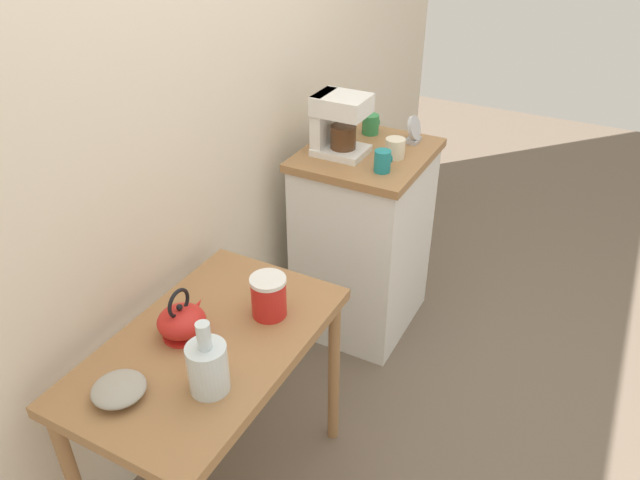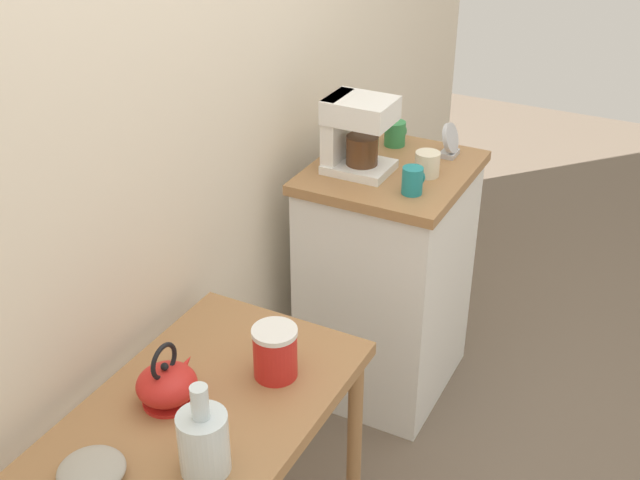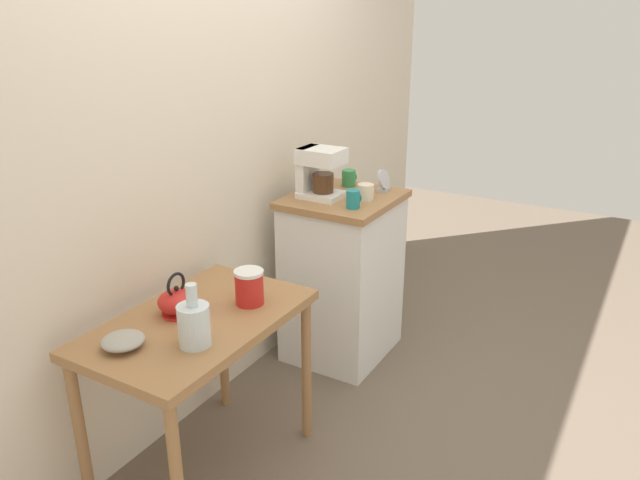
{
  "view_description": "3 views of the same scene",
  "coord_description": "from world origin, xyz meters",
  "px_view_note": "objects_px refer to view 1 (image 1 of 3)",
  "views": [
    {
      "loc": [
        -1.69,
        -0.99,
        2.01
      ],
      "look_at": [
        -0.04,
        -0.12,
        0.83
      ],
      "focal_mm": 34.0,
      "sensor_mm": 36.0,
      "label": 1
    },
    {
      "loc": [
        -1.79,
        -0.97,
        2.07
      ],
      "look_at": [
        -0.01,
        -0.05,
        0.94
      ],
      "focal_mm": 44.71,
      "sensor_mm": 36.0,
      "label": 2
    },
    {
      "loc": [
        -2.16,
        -1.48,
        1.85
      ],
      "look_at": [
        0.18,
        -0.11,
        0.82
      ],
      "focal_mm": 34.25,
      "sensor_mm": 36.0,
      "label": 3
    }
  ],
  "objects_px": {
    "mug_tall_green": "(371,124)",
    "mug_small_cream": "(395,148)",
    "glass_carafe_vase": "(208,366)",
    "mug_dark_teal": "(383,161)",
    "canister_enamel": "(269,296)",
    "table_clock": "(414,131)",
    "bowl_stoneware": "(119,389)",
    "coffee_maker": "(337,122)",
    "teakettle": "(182,321)"
  },
  "relations": [
    {
      "from": "mug_tall_green",
      "to": "mug_small_cream",
      "type": "bearing_deg",
      "value": -134.26
    },
    {
      "from": "glass_carafe_vase",
      "to": "mug_dark_teal",
      "type": "relative_size",
      "value": 2.6
    },
    {
      "from": "mug_small_cream",
      "to": "canister_enamel",
      "type": "bearing_deg",
      "value": 177.16
    },
    {
      "from": "glass_carafe_vase",
      "to": "table_clock",
      "type": "bearing_deg",
      "value": -1.26
    },
    {
      "from": "glass_carafe_vase",
      "to": "mug_small_cream",
      "type": "relative_size",
      "value": 2.57
    },
    {
      "from": "mug_dark_teal",
      "to": "bowl_stoneware",
      "type": "bearing_deg",
      "value": 169.99
    },
    {
      "from": "canister_enamel",
      "to": "mug_dark_teal",
      "type": "distance_m",
      "value": 0.82
    },
    {
      "from": "bowl_stoneware",
      "to": "glass_carafe_vase",
      "type": "xyz_separation_m",
      "value": [
        0.14,
        -0.2,
        0.06
      ]
    },
    {
      "from": "canister_enamel",
      "to": "mug_tall_green",
      "type": "xyz_separation_m",
      "value": [
        1.15,
        0.15,
        0.17
      ]
    },
    {
      "from": "table_clock",
      "to": "mug_dark_teal",
      "type": "bearing_deg",
      "value": 178.93
    },
    {
      "from": "coffee_maker",
      "to": "teakettle",
      "type": "bearing_deg",
      "value": -179.51
    },
    {
      "from": "canister_enamel",
      "to": "coffee_maker",
      "type": "height_order",
      "value": "coffee_maker"
    },
    {
      "from": "coffee_maker",
      "to": "mug_tall_green",
      "type": "relative_size",
      "value": 2.87
    },
    {
      "from": "bowl_stoneware",
      "to": "mug_dark_teal",
      "type": "distance_m",
      "value": 1.34
    },
    {
      "from": "canister_enamel",
      "to": "mug_dark_teal",
      "type": "relative_size",
      "value": 1.59
    },
    {
      "from": "coffee_maker",
      "to": "mug_dark_teal",
      "type": "relative_size",
      "value": 2.86
    },
    {
      "from": "teakettle",
      "to": "table_clock",
      "type": "height_order",
      "value": "table_clock"
    },
    {
      "from": "mug_tall_green",
      "to": "bowl_stoneware",
      "type": "bearing_deg",
      "value": 179.17
    },
    {
      "from": "canister_enamel",
      "to": "mug_dark_teal",
      "type": "height_order",
      "value": "mug_dark_teal"
    },
    {
      "from": "bowl_stoneware",
      "to": "table_clock",
      "type": "bearing_deg",
      "value": -8.17
    },
    {
      "from": "table_clock",
      "to": "canister_enamel",
      "type": "bearing_deg",
      "value": 176.99
    },
    {
      "from": "bowl_stoneware",
      "to": "mug_small_cream",
      "type": "xyz_separation_m",
      "value": [
        1.46,
        -0.22,
        0.21
      ]
    },
    {
      "from": "mug_tall_green",
      "to": "mug_small_cream",
      "type": "xyz_separation_m",
      "value": [
        -0.19,
        -0.2,
        -0.0
      ]
    },
    {
      "from": "bowl_stoneware",
      "to": "coffee_maker",
      "type": "height_order",
      "value": "coffee_maker"
    },
    {
      "from": "mug_tall_green",
      "to": "mug_small_cream",
      "type": "relative_size",
      "value": 0.99
    },
    {
      "from": "canister_enamel",
      "to": "coffee_maker",
      "type": "xyz_separation_m",
      "value": [
        0.88,
        0.19,
        0.26
      ]
    },
    {
      "from": "bowl_stoneware",
      "to": "glass_carafe_vase",
      "type": "bearing_deg",
      "value": -54.6
    },
    {
      "from": "mug_tall_green",
      "to": "table_clock",
      "type": "relative_size",
      "value": 0.74
    },
    {
      "from": "teakettle",
      "to": "mug_small_cream",
      "type": "xyz_separation_m",
      "value": [
        1.17,
        -0.23,
        0.18
      ]
    },
    {
      "from": "bowl_stoneware",
      "to": "glass_carafe_vase",
      "type": "relative_size",
      "value": 0.64
    },
    {
      "from": "glass_carafe_vase",
      "to": "coffee_maker",
      "type": "xyz_separation_m",
      "value": [
        1.24,
        0.22,
        0.25
      ]
    },
    {
      "from": "coffee_maker",
      "to": "bowl_stoneware",
      "type": "bearing_deg",
      "value": -179.28
    },
    {
      "from": "glass_carafe_vase",
      "to": "mug_dark_teal",
      "type": "distance_m",
      "value": 1.17
    },
    {
      "from": "canister_enamel",
      "to": "mug_tall_green",
      "type": "distance_m",
      "value": 1.17
    },
    {
      "from": "mug_small_cream",
      "to": "mug_dark_teal",
      "type": "height_order",
      "value": "mug_dark_teal"
    },
    {
      "from": "teakettle",
      "to": "mug_dark_teal",
      "type": "bearing_deg",
      "value": -13.22
    },
    {
      "from": "canister_enamel",
      "to": "table_clock",
      "type": "height_order",
      "value": "table_clock"
    },
    {
      "from": "teakettle",
      "to": "mug_dark_teal",
      "type": "relative_size",
      "value": 2.06
    },
    {
      "from": "teakettle",
      "to": "coffee_maker",
      "type": "bearing_deg",
      "value": 0.49
    },
    {
      "from": "glass_carafe_vase",
      "to": "canister_enamel",
      "type": "height_order",
      "value": "glass_carafe_vase"
    },
    {
      "from": "mug_dark_teal",
      "to": "table_clock",
      "type": "height_order",
      "value": "table_clock"
    },
    {
      "from": "glass_carafe_vase",
      "to": "canister_enamel",
      "type": "relative_size",
      "value": 1.63
    },
    {
      "from": "glass_carafe_vase",
      "to": "table_clock",
      "type": "relative_size",
      "value": 1.93
    },
    {
      "from": "teakettle",
      "to": "mug_tall_green",
      "type": "bearing_deg",
      "value": -1.34
    },
    {
      "from": "canister_enamel",
      "to": "table_clock",
      "type": "relative_size",
      "value": 1.18
    },
    {
      "from": "table_clock",
      "to": "coffee_maker",
      "type": "bearing_deg",
      "value": 136.46
    },
    {
      "from": "glass_carafe_vase",
      "to": "coffee_maker",
      "type": "bearing_deg",
      "value": 10.14
    },
    {
      "from": "canister_enamel",
      "to": "table_clock",
      "type": "bearing_deg",
      "value": -3.01
    },
    {
      "from": "coffee_maker",
      "to": "mug_tall_green",
      "type": "distance_m",
      "value": 0.29
    },
    {
      "from": "glass_carafe_vase",
      "to": "mug_tall_green",
      "type": "xyz_separation_m",
      "value": [
        1.51,
        0.18,
        0.16
      ]
    }
  ]
}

